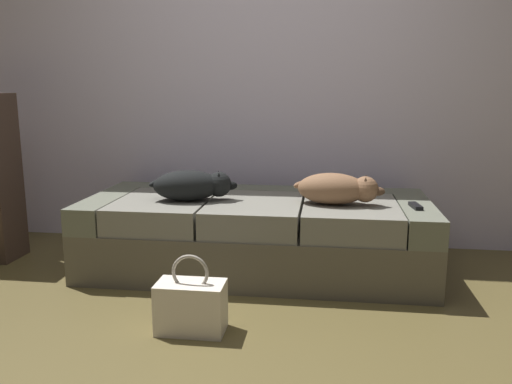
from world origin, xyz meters
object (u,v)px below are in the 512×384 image
at_px(couch, 257,234).
at_px(tv_remote, 416,206).
at_px(handbag, 191,306).
at_px(dog_tan, 338,189).
at_px(dog_dark, 193,185).

xyz_separation_m(couch, tv_remote, (0.93, -0.14, 0.24)).
distance_m(couch, handbag, 0.94).
height_order(dog_tan, handbag, dog_tan).
bearing_deg(dog_tan, couch, 167.83).
height_order(couch, handbag, couch).
relative_size(dog_dark, dog_tan, 0.98).
distance_m(couch, dog_tan, 0.60).
distance_m(dog_dark, dog_tan, 0.87).
bearing_deg(tv_remote, dog_tan, 167.65).
height_order(dog_dark, tv_remote, dog_dark).
relative_size(dog_tan, handbag, 1.45).
bearing_deg(handbag, dog_tan, 49.80).
xyz_separation_m(couch, handbag, (-0.19, -0.91, -0.10)).
distance_m(dog_dark, handbag, 0.92).
bearing_deg(couch, dog_dark, -163.27).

